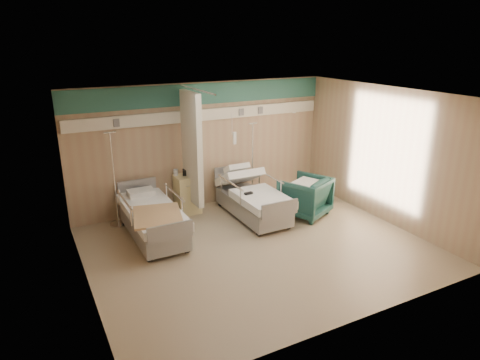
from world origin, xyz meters
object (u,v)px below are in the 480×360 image
visitor_armchair (305,196)px  iv_stand_left (117,207)px  bed_right (253,203)px  bed_left (153,223)px  iv_stand_right (252,184)px  bedside_cabinet (187,194)px

visitor_armchair → iv_stand_left: bearing=-44.7°
bed_right → bed_left: same height
bed_right → visitor_armchair: size_ratio=2.28×
bed_right → iv_stand_left: 2.83m
iv_stand_left → visitor_armchair: bearing=-19.8°
visitor_armchair → iv_stand_right: bearing=-92.5°
bed_right → iv_stand_right: iv_stand_right is taller
visitor_armchair → iv_stand_right: 1.46m
visitor_armchair → iv_stand_right: iv_stand_right is taller
bed_left → iv_stand_left: 1.04m
visitor_armchair → iv_stand_left: 3.97m
bed_left → iv_stand_left: (-0.48, 0.92, 0.09)m
iv_stand_right → iv_stand_left: 3.18m
bed_right → bedside_cabinet: bedside_cabinet is taller
bed_right → iv_stand_left: bearing=161.1°
iv_stand_right → visitor_armchair: bearing=-67.6°
bed_right → visitor_armchair: bearing=-22.2°
visitor_armchair → bed_right: bearing=-47.0°
bedside_cabinet → iv_stand_left: bearing=179.4°
iv_stand_right → bedside_cabinet: bearing=-179.2°
visitor_armchair → iv_stand_left: size_ratio=0.48×
iv_stand_right → iv_stand_left: iv_stand_left is taller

